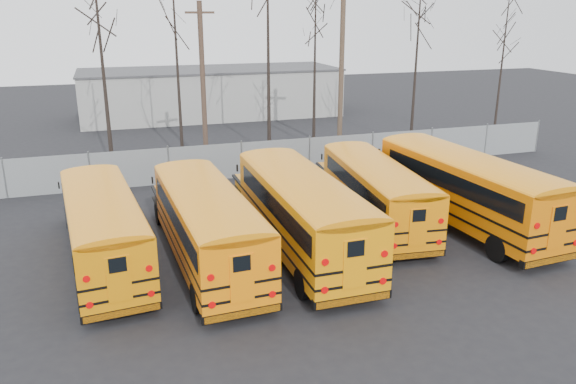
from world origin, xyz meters
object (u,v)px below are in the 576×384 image
object	(u,v)px
bus_d	(374,187)
utility_pole_left	(203,84)
bus_c	(300,206)
bus_e	(463,183)
bus_a	(102,223)
utility_pole_right	(341,70)
bus_b	(206,219)

from	to	relation	value
bus_d	utility_pole_left	size ratio (longest dim) A/B	1.09
bus_c	bus_e	xyz separation A→B (m)	(7.57, 0.58, 0.04)
bus_a	utility_pole_right	distance (m)	20.71
bus_a	bus_e	distance (m)	14.75
bus_a	bus_d	size ratio (longest dim) A/B	1.00
bus_a	bus_c	size ratio (longest dim) A/B	0.92
bus_d	bus_e	size ratio (longest dim) A/B	0.88
bus_a	bus_c	xyz separation A→B (m)	(7.18, -0.97, 0.18)
bus_c	utility_pole_left	world-z (taller)	utility_pole_left
bus_a	bus_c	world-z (taller)	bus_c
bus_e	utility_pole_right	distance (m)	14.58
bus_b	utility_pole_left	world-z (taller)	utility_pole_left
bus_e	bus_d	bearing A→B (deg)	155.19
bus_a	bus_b	world-z (taller)	bus_b
bus_e	utility_pole_left	size ratio (longest dim) A/B	1.23
bus_a	bus_c	bearing A→B (deg)	-13.05
bus_d	utility_pole_left	bearing A→B (deg)	119.66
bus_a	utility_pole_left	distance (m)	14.56
bus_b	utility_pole_right	world-z (taller)	utility_pole_right
bus_a	bus_c	distance (m)	7.24
bus_e	utility_pole_left	xyz separation A→B (m)	(-8.77, 13.28, 2.97)
bus_d	bus_e	bearing A→B (deg)	-14.83
utility_pole_left	utility_pole_right	world-z (taller)	utility_pole_right
bus_a	bus_b	size ratio (longest dim) A/B	0.97
bus_c	utility_pole_left	xyz separation A→B (m)	(-1.20, 13.85, 3.01)
bus_d	utility_pole_left	world-z (taller)	utility_pole_left
bus_b	bus_c	xyz separation A→B (m)	(3.60, -0.00, 0.10)
bus_b	bus_e	world-z (taller)	bus_e
bus_d	utility_pole_right	bearing A→B (deg)	79.40
utility_pole_left	utility_pole_right	distance (m)	9.11
bus_e	utility_pole_left	bearing A→B (deg)	119.40
bus_c	bus_e	size ratio (longest dim) A/B	0.97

